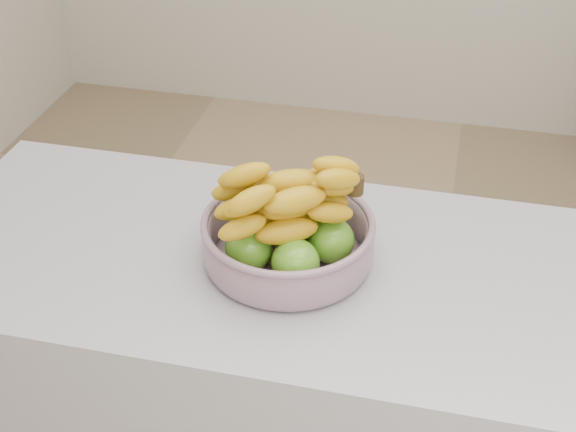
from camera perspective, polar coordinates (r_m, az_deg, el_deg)
name	(u,v)px	position (r m, az deg, el deg)	size (l,w,h in m)	color
fruit_bowl	(288,233)	(1.44, 0.00, -1.23)	(0.31, 0.31, 0.19)	#8E98AB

